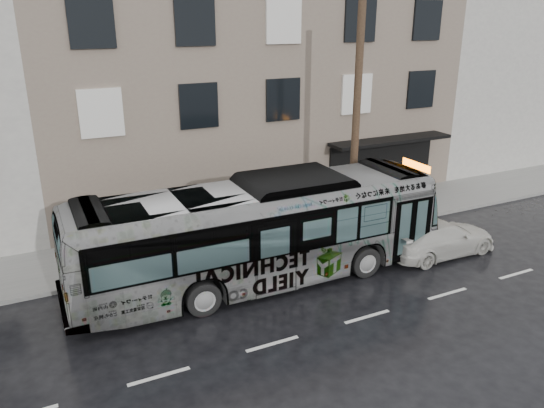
{
  "coord_description": "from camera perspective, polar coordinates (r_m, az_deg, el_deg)",
  "views": [
    {
      "loc": [
        -5.54,
        -13.77,
        8.62
      ],
      "look_at": [
        2.44,
        2.5,
        2.15
      ],
      "focal_mm": 35.0,
      "sensor_mm": 36.0,
      "label": 1
    }
  ],
  "objects": [
    {
      "name": "building_filler",
      "position": [
        39.75,
        22.72,
        14.41
      ],
      "size": [
        18.0,
        12.0,
        12.0
      ],
      "primitive_type": "cube",
      "color": "beige",
      "rests_on": "ground"
    },
    {
      "name": "white_sedan",
      "position": [
        21.1,
        17.55,
        -3.46
      ],
      "size": [
        4.64,
        1.91,
        1.34
      ],
      "primitive_type": "imported",
      "rotation": [
        0.0,
        0.0,
        1.58
      ],
      "color": "beige",
      "rests_on": "ground"
    },
    {
      "name": "ground",
      "position": [
        17.17,
        -3.69,
        -10.55
      ],
      "size": [
        120.0,
        120.0,
        0.0
      ],
      "primitive_type": "plane",
      "color": "black",
      "rests_on": "ground"
    },
    {
      "name": "sidewalk",
      "position": [
        21.27,
        -8.8,
        -4.3
      ],
      "size": [
        90.0,
        3.6,
        0.15
      ],
      "primitive_type": "cube",
      "color": "gray",
      "rests_on": "ground"
    },
    {
      "name": "sign_post",
      "position": [
        22.74,
        10.86,
        0.62
      ],
      "size": [
        0.06,
        0.06,
        2.4
      ],
      "primitive_type": "cylinder",
      "color": "slate",
      "rests_on": "sidewalk"
    },
    {
      "name": "bus",
      "position": [
        17.72,
        -1.3,
        -3.03
      ],
      "size": [
        12.91,
        3.15,
        3.59
      ],
      "primitive_type": "imported",
      "rotation": [
        0.0,
        0.0,
        1.56
      ],
      "color": "#B2B2B2",
      "rests_on": "ground"
    },
    {
      "name": "utility_pole_front",
      "position": [
        21.27,
        9.02,
        8.64
      ],
      "size": [
        0.3,
        0.3,
        9.0
      ],
      "primitive_type": "cylinder",
      "color": "#4D3926",
      "rests_on": "sidewalk"
    },
    {
      "name": "building_taupe",
      "position": [
        28.66,
        -4.5,
        13.33
      ],
      "size": [
        20.0,
        12.0,
        11.0
      ],
      "primitive_type": "cube",
      "color": "gray",
      "rests_on": "ground"
    }
  ]
}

